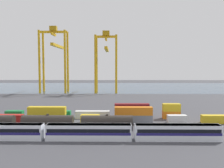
{
  "coord_description": "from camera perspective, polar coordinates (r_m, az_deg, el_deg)",
  "views": [
    {
      "loc": [
        11.74,
        -79.66,
        18.03
      ],
      "look_at": [
        10.13,
        34.64,
        9.91
      ],
      "focal_mm": 38.73,
      "sensor_mm": 36.0,
      "label": 1
    }
  ],
  "objects": [
    {
      "name": "ground_plane",
      "position": [
        121.58,
        -4.76,
        -4.48
      ],
      "size": [
        420.0,
        420.0,
        0.0
      ],
      "primitive_type": "plane",
      "color": "#424247"
    },
    {
      "name": "harbour_water",
      "position": [
        216.37,
        -2.31,
        -0.72
      ],
      "size": [
        400.0,
        110.0,
        0.01
      ],
      "primitive_type": "cube",
      "color": "#384C60",
      "rests_on": "ground_plane"
    },
    {
      "name": "passenger_train",
      "position": [
        61.0,
        -5.5,
        -11.05
      ],
      "size": [
        64.74,
        3.14,
        3.9
      ],
      "color": "silver",
      "rests_on": "ground_plane"
    },
    {
      "name": "freight_tank_row",
      "position": [
        72.71,
        -14.94,
        -8.69
      ],
      "size": [
        48.86,
        3.06,
        4.52
      ],
      "color": "#232326",
      "rests_on": "ground_plane"
    },
    {
      "name": "shipping_container_1",
      "position": [
        86.44,
        -24.07,
        -7.46
      ],
      "size": [
        12.1,
        2.44,
        2.6
      ],
      "primitive_type": "cube",
      "color": "#AD211C",
      "rests_on": "ground_plane"
    },
    {
      "name": "shipping_container_2",
      "position": [
        81.61,
        -15.06,
        -7.91
      ],
      "size": [
        12.1,
        2.44,
        2.6
      ],
      "primitive_type": "cube",
      "color": "#197538",
      "rests_on": "ground_plane"
    },
    {
      "name": "shipping_container_3",
      "position": [
        81.12,
        -15.1,
        -6.11
      ],
      "size": [
        12.1,
        2.44,
        2.6
      ],
      "primitive_type": "cube",
      "color": "gold",
      "rests_on": "shipping_container_2"
    },
    {
      "name": "shipping_container_4",
      "position": [
        78.99,
        -5.18,
        -8.18
      ],
      "size": [
        6.04,
        2.44,
        2.6
      ],
      "primitive_type": "cube",
      "color": "gold",
      "rests_on": "ground_plane"
    },
    {
      "name": "shipping_container_5",
      "position": [
        78.78,
        5.07,
        -8.22
      ],
      "size": [
        12.1,
        2.44,
        2.6
      ],
      "primitive_type": "cube",
      "color": "slate",
      "rests_on": "ground_plane"
    },
    {
      "name": "shipping_container_6",
      "position": [
        78.27,
        5.09,
        -6.36
      ],
      "size": [
        12.1,
        2.44,
        2.6
      ],
      "primitive_type": "cube",
      "color": "orange",
      "rests_on": "shipping_container_5"
    },
    {
      "name": "shipping_container_7",
      "position": [
        81.02,
        15.06,
        -8.0
      ],
      "size": [
        6.04,
        2.44,
        2.6
      ],
      "primitive_type": "cube",
      "color": "silver",
      "rests_on": "ground_plane"
    },
    {
      "name": "shipping_container_8",
      "position": [
        85.5,
        24.24,
        -7.59
      ],
      "size": [
        12.1,
        2.44,
        2.6
      ],
      "primitive_type": "cube",
      "color": "gold",
      "rests_on": "ground_plane"
    },
    {
      "name": "shipping_container_11",
      "position": [
        92.49,
        -22.02,
        -6.66
      ],
      "size": [
        6.04,
        2.44,
        2.6
      ],
      "primitive_type": "cube",
      "color": "#197538",
      "rests_on": "ground_plane"
    },
    {
      "name": "shipping_container_12",
      "position": [
        88.1,
        -13.65,
        -7.0
      ],
      "size": [
        12.1,
        2.44,
        2.6
      ],
      "primitive_type": "cube",
      "color": "#197538",
      "rests_on": "ground_plane"
    },
    {
      "name": "shipping_container_13",
      "position": [
        85.73,
        -4.61,
        -7.21
      ],
      "size": [
        12.1,
        2.44,
        2.6
      ],
      "primitive_type": "cube",
      "color": "silver",
      "rests_on": "ground_plane"
    },
    {
      "name": "shipping_container_14",
      "position": [
        85.55,
        4.7,
        -7.23
      ],
      "size": [
        12.1,
        2.44,
        2.6
      ],
      "primitive_type": "cube",
      "color": "#AD211C",
      "rests_on": "ground_plane"
    },
    {
      "name": "shipping_container_15",
      "position": [
        85.08,
        4.71,
        -5.51
      ],
      "size": [
        12.1,
        2.44,
        2.6
      ],
      "primitive_type": "cube",
      "color": "maroon",
      "rests_on": "shipping_container_14"
    },
    {
      "name": "shipping_container_16",
      "position": [
        87.57,
        13.82,
        -7.07
      ],
      "size": [
        6.04,
        2.44,
        2.6
      ],
      "primitive_type": "cube",
      "color": "orange",
      "rests_on": "ground_plane"
    },
    {
      "name": "shipping_container_17",
      "position": [
        87.12,
        13.85,
        -5.39
      ],
      "size": [
        6.04,
        2.44,
        2.6
      ],
      "primitive_type": "cube",
      "color": "gold",
      "rests_on": "shipping_container_16"
    },
    {
      "name": "gantry_crane_west",
      "position": [
        179.11,
        -13.37,
        7.23
      ],
      "size": [
        19.36,
        35.76,
        46.5
      ],
      "color": "gold",
      "rests_on": "ground_plane"
    },
    {
      "name": "gantry_crane_central",
      "position": [
        173.73,
        -1.37,
        6.78
      ],
      "size": [
        15.87,
        35.12,
        43.14
      ],
      "color": "gold",
      "rests_on": "ground_plane"
    }
  ]
}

